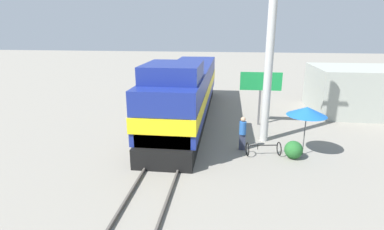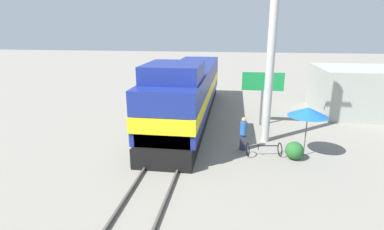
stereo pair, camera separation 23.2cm
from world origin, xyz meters
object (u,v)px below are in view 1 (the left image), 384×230
utility_pole (269,54)px  person_bystander (243,132)px  vendor_umbrella (307,111)px  billboard_sign (261,85)px  bicycle (263,149)px  locomotive (186,93)px

utility_pole → person_bystander: (-1.21, -1.41, -3.67)m
vendor_umbrella → billboard_sign: 4.78m
billboard_sign → vendor_umbrella: bearing=-69.2°
utility_pole → billboard_sign: size_ratio=2.75×
vendor_umbrella → person_bystander: bearing=174.0°
person_bystander → utility_pole: bearing=49.4°
bicycle → billboard_sign: bearing=168.5°
locomotive → vendor_umbrella: bearing=-37.4°
vendor_umbrella → billboard_sign: bearing=110.8°
person_bystander → billboard_sign: bearing=74.3°
bicycle → utility_pole: bearing=164.2°
locomotive → billboard_sign: locomotive is taller
utility_pole → vendor_umbrella: 3.40m
vendor_umbrella → billboard_sign: size_ratio=0.72×
locomotive → vendor_umbrella: (6.35, -4.86, 0.35)m
vendor_umbrella → bicycle: 2.65m
billboard_sign → person_bystander: 4.61m
locomotive → billboard_sign: size_ratio=4.79×
person_bystander → bicycle: (0.97, -0.60, -0.58)m
billboard_sign → person_bystander: (-1.17, -4.16, -1.62)m
utility_pole → person_bystander: size_ratio=5.34×
vendor_umbrella → billboard_sign: (-1.69, 4.46, 0.37)m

